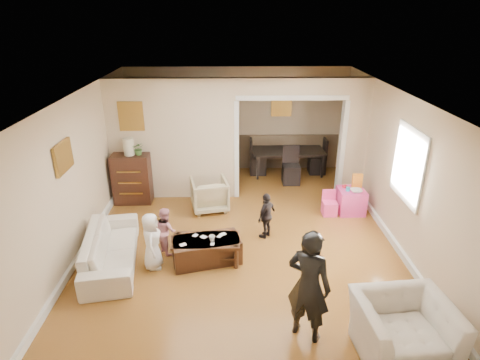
{
  "coord_description": "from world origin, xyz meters",
  "views": [
    {
      "loc": [
        -0.14,
        -6.4,
        3.88
      ],
      "look_at": [
        0.0,
        0.2,
        1.05
      ],
      "focal_mm": 30.03,
      "sensor_mm": 36.0,
      "label": 1
    }
  ],
  "objects_px": {
    "dining_table": "(288,161)",
    "child_kneel_a": "(152,241)",
    "coffee_cup": "(212,238)",
    "adult_person": "(309,286)",
    "coffee_table": "(207,250)",
    "table_lamp": "(129,147)",
    "play_table": "(351,201)",
    "sofa": "(111,248)",
    "armchair_back": "(209,194)",
    "cyan_cup": "(348,189)",
    "dresser": "(132,179)",
    "child_toddler": "(267,215)",
    "child_kneel_b": "(166,230)",
    "armchair_front": "(403,329)"
  },
  "relations": [
    {
      "from": "dining_table",
      "to": "child_kneel_a",
      "type": "xyz_separation_m",
      "value": [
        -2.69,
        -4.0,
        0.17
      ]
    },
    {
      "from": "coffee_cup",
      "to": "adult_person",
      "type": "bearing_deg",
      "value": -52.34
    },
    {
      "from": "coffee_table",
      "to": "dining_table",
      "type": "relative_size",
      "value": 0.61
    },
    {
      "from": "coffee_table",
      "to": "child_kneel_a",
      "type": "relative_size",
      "value": 1.14
    },
    {
      "from": "table_lamp",
      "to": "play_table",
      "type": "xyz_separation_m",
      "value": [
        4.56,
        -0.59,
        -1.01
      ]
    },
    {
      "from": "coffee_table",
      "to": "coffee_cup",
      "type": "relative_size",
      "value": 10.84
    },
    {
      "from": "sofa",
      "to": "coffee_cup",
      "type": "relative_size",
      "value": 19.3
    },
    {
      "from": "table_lamp",
      "to": "adult_person",
      "type": "relative_size",
      "value": 0.23
    },
    {
      "from": "armchair_back",
      "to": "coffee_cup",
      "type": "bearing_deg",
      "value": 82.27
    },
    {
      "from": "dining_table",
      "to": "adult_person",
      "type": "height_order",
      "value": "adult_person"
    },
    {
      "from": "cyan_cup",
      "to": "dresser",
      "type": "bearing_deg",
      "value": 171.82
    },
    {
      "from": "adult_person",
      "to": "child_kneel_a",
      "type": "relative_size",
      "value": 1.6
    },
    {
      "from": "child_kneel_a",
      "to": "child_toddler",
      "type": "relative_size",
      "value": 1.1
    },
    {
      "from": "cyan_cup",
      "to": "child_kneel_b",
      "type": "bearing_deg",
      "value": -158.83
    },
    {
      "from": "armchair_front",
      "to": "child_kneel_b",
      "type": "bearing_deg",
      "value": 139.17
    },
    {
      "from": "play_table",
      "to": "child_kneel_b",
      "type": "bearing_deg",
      "value": -158.68
    },
    {
      "from": "coffee_table",
      "to": "cyan_cup",
      "type": "xyz_separation_m",
      "value": [
        2.76,
        1.64,
        0.34
      ]
    },
    {
      "from": "armchair_back",
      "to": "child_kneel_b",
      "type": "relative_size",
      "value": 0.89
    },
    {
      "from": "dining_table",
      "to": "adult_person",
      "type": "distance_m",
      "value": 5.57
    },
    {
      "from": "child_kneel_b",
      "to": "sofa",
      "type": "bearing_deg",
      "value": 77.55
    },
    {
      "from": "dresser",
      "to": "table_lamp",
      "type": "height_order",
      "value": "table_lamp"
    },
    {
      "from": "dresser",
      "to": "child_kneel_b",
      "type": "height_order",
      "value": "dresser"
    },
    {
      "from": "table_lamp",
      "to": "coffee_cup",
      "type": "bearing_deg",
      "value": -52.37
    },
    {
      "from": "child_toddler",
      "to": "armchair_back",
      "type": "bearing_deg",
      "value": -100.03
    },
    {
      "from": "sofa",
      "to": "cyan_cup",
      "type": "distance_m",
      "value": 4.63
    },
    {
      "from": "sofa",
      "to": "adult_person",
      "type": "height_order",
      "value": "adult_person"
    },
    {
      "from": "dining_table",
      "to": "child_kneel_a",
      "type": "bearing_deg",
      "value": -126.44
    },
    {
      "from": "dresser",
      "to": "child_kneel_a",
      "type": "xyz_separation_m",
      "value": [
        0.85,
        -2.43,
        -0.06
      ]
    },
    {
      "from": "dining_table",
      "to": "child_kneel_b",
      "type": "distance_m",
      "value": 4.37
    },
    {
      "from": "sofa",
      "to": "coffee_table",
      "type": "relative_size",
      "value": 1.78
    },
    {
      "from": "coffee_cup",
      "to": "dining_table",
      "type": "relative_size",
      "value": 0.06
    },
    {
      "from": "coffee_cup",
      "to": "play_table",
      "type": "height_order",
      "value": "coffee_cup"
    },
    {
      "from": "dresser",
      "to": "child_toddler",
      "type": "xyz_separation_m",
      "value": [
        2.75,
        -1.53,
        -0.1
      ]
    },
    {
      "from": "armchair_front",
      "to": "play_table",
      "type": "height_order",
      "value": "armchair_front"
    },
    {
      "from": "coffee_cup",
      "to": "dining_table",
      "type": "distance_m",
      "value": 4.28
    },
    {
      "from": "child_kneel_a",
      "to": "child_kneel_b",
      "type": "bearing_deg",
      "value": -22.37
    },
    {
      "from": "sofa",
      "to": "armchair_back",
      "type": "height_order",
      "value": "armchair_back"
    },
    {
      "from": "dresser",
      "to": "armchair_back",
      "type": "bearing_deg",
      "value": -13.52
    },
    {
      "from": "dining_table",
      "to": "child_kneel_b",
      "type": "relative_size",
      "value": 2.15
    },
    {
      "from": "armchair_back",
      "to": "coffee_table",
      "type": "distance_m",
      "value": 1.89
    },
    {
      "from": "dining_table",
      "to": "table_lamp",
      "type": "bearing_deg",
      "value": -158.55
    },
    {
      "from": "cyan_cup",
      "to": "child_kneel_b",
      "type": "relative_size",
      "value": 0.1
    },
    {
      "from": "sofa",
      "to": "child_toddler",
      "type": "distance_m",
      "value": 2.72
    },
    {
      "from": "sofa",
      "to": "child_toddler",
      "type": "bearing_deg",
      "value": -82.41
    },
    {
      "from": "coffee_table",
      "to": "cyan_cup",
      "type": "relative_size",
      "value": 13.67
    },
    {
      "from": "table_lamp",
      "to": "child_toddler",
      "type": "height_order",
      "value": "table_lamp"
    },
    {
      "from": "coffee_cup",
      "to": "child_kneel_a",
      "type": "distance_m",
      "value": 0.96
    },
    {
      "from": "dresser",
      "to": "child_kneel_b",
      "type": "distance_m",
      "value": 2.22
    },
    {
      "from": "coffee_table",
      "to": "play_table",
      "type": "height_order",
      "value": "play_table"
    },
    {
      "from": "table_lamp",
      "to": "child_kneel_b",
      "type": "bearing_deg",
      "value": -63.29
    }
  ]
}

